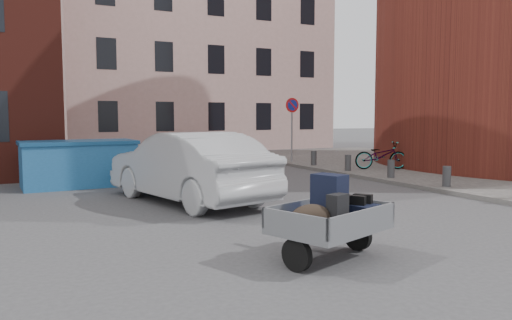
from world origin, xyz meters
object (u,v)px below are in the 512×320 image
trailer (329,217)px  silver_car (188,167)px  dumpster (79,163)px  bicycle (381,155)px

trailer → silver_car: (-0.25, 5.43, 0.21)m
trailer → dumpster: 9.60m
bicycle → trailer: bearing=159.5°
silver_car → dumpster: bearing=-76.4°
trailer → dumpster: bearing=83.5°
trailer → dumpster: (-2.23, 9.33, 0.05)m
silver_car → bicycle: size_ratio=2.67×
dumpster → silver_car: size_ratio=0.64×
dumpster → silver_car: (1.98, -3.91, 0.16)m
trailer → silver_car: bearing=72.6°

